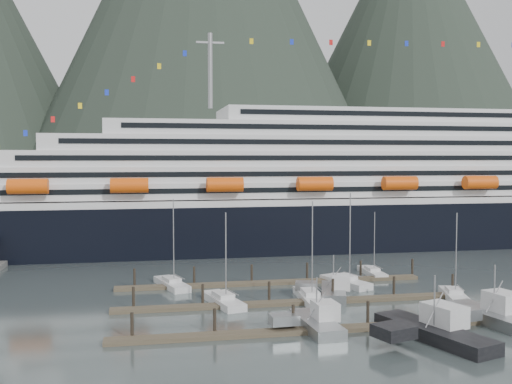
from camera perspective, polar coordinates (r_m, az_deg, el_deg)
The scene contains 16 objects.
ground at distance 80.59m, azimuth 7.56°, elevation -10.90°, with size 1600.00×1600.00×0.00m, color #424E4D.
mountains at distance 682.40m, azimuth -4.31°, elevation 15.46°, with size 870.00×440.00×420.00m.
cruise_ship at distance 140.42m, azimuth 12.12°, elevation 0.10°, with size 210.00×30.40×50.30m.
dock_near at distance 69.91m, azimuth 6.28°, elevation -12.85°, with size 48.18×2.28×3.20m.
dock_mid at distance 82.00m, azimuth 3.55°, elevation -10.41°, with size 48.18×2.28×3.20m.
dock_far at distance 94.33m, azimuth 1.56°, elevation -8.58°, with size 48.18×2.28×3.20m.
sailboat_c at distance 81.80m, azimuth -3.14°, elevation -10.35°, with size 5.00×10.32×12.98m.
sailboat_d at distance 83.79m, azimuth 5.18°, elevation -10.03°, with size 3.20×11.23×14.30m.
sailboat_e at distance 92.99m, azimuth -8.03°, elevation -8.71°, with size 5.27×10.26×14.01m.
sailboat_f at distance 94.38m, azimuth 8.53°, elevation -8.52°, with size 5.89×9.96×14.86m.
sailboat_g at distance 103.29m, azimuth 11.00°, elevation -7.55°, with size 2.52×9.14×11.03m.
sailboat_h at distance 89.36m, azimuth 18.32°, elevation -9.35°, with size 4.75×8.94×12.55m.
trawler_b at distance 70.42m, azimuth 5.69°, elevation -12.25°, with size 7.99×10.48×6.67m.
trawler_c at distance 69.21m, azimuth 16.48°, elevation -12.57°, with size 11.93×15.60×7.76m.
trawler_d at distance 77.71m, azimuth 21.63°, elevation -10.91°, with size 10.24×13.58×7.80m.
trawler_e at distance 86.77m, azimuth 7.30°, elevation -9.29°, with size 8.53×10.59×6.51m.
Camera 1 is at (-24.88, -74.06, 19.76)m, focal length 42.00 mm.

